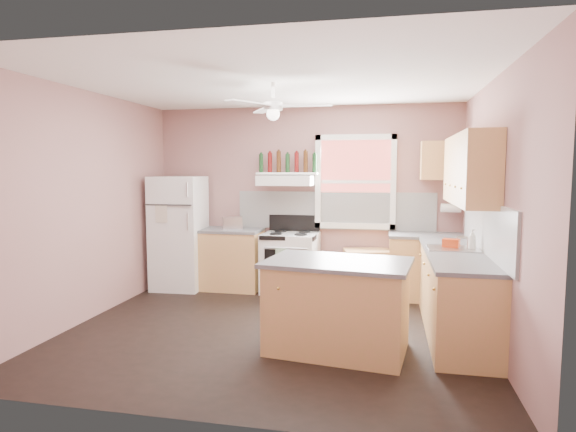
% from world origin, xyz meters
% --- Properties ---
extents(floor, '(4.50, 4.50, 0.00)m').
position_xyz_m(floor, '(0.00, 0.00, 0.00)').
color(floor, black).
rests_on(floor, ground).
extents(ceiling, '(4.50, 4.50, 0.00)m').
position_xyz_m(ceiling, '(0.00, 0.00, 2.70)').
color(ceiling, white).
rests_on(ceiling, ground).
extents(wall_back, '(4.50, 0.05, 2.70)m').
position_xyz_m(wall_back, '(0.00, 2.02, 1.35)').
color(wall_back, '#8E645F').
rests_on(wall_back, ground).
extents(wall_right, '(0.05, 4.00, 2.70)m').
position_xyz_m(wall_right, '(2.27, 0.00, 1.35)').
color(wall_right, '#8E645F').
rests_on(wall_right, ground).
extents(wall_left, '(0.05, 4.00, 2.70)m').
position_xyz_m(wall_left, '(-2.27, 0.00, 1.35)').
color(wall_left, '#8E645F').
rests_on(wall_left, ground).
extents(backsplash_back, '(2.90, 0.03, 0.55)m').
position_xyz_m(backsplash_back, '(0.45, 1.99, 1.18)').
color(backsplash_back, white).
rests_on(backsplash_back, wall_back).
extents(backsplash_right, '(0.03, 2.60, 0.55)m').
position_xyz_m(backsplash_right, '(2.23, 0.30, 1.18)').
color(backsplash_right, white).
rests_on(backsplash_right, wall_right).
extents(window_view, '(1.00, 0.02, 1.20)m').
position_xyz_m(window_view, '(0.75, 1.98, 1.60)').
color(window_view, maroon).
rests_on(window_view, wall_back).
extents(window_frame, '(1.16, 0.07, 1.36)m').
position_xyz_m(window_frame, '(0.75, 1.96, 1.60)').
color(window_frame, white).
rests_on(window_frame, wall_back).
extents(refrigerator, '(0.74, 0.72, 1.68)m').
position_xyz_m(refrigerator, '(-1.82, 1.58, 0.84)').
color(refrigerator, white).
rests_on(refrigerator, floor).
extents(base_cabinet_left, '(0.90, 0.60, 0.86)m').
position_xyz_m(base_cabinet_left, '(-1.06, 1.70, 0.43)').
color(base_cabinet_left, tan).
rests_on(base_cabinet_left, floor).
extents(counter_left, '(0.92, 0.62, 0.04)m').
position_xyz_m(counter_left, '(-1.06, 1.70, 0.88)').
color(counter_left, '#515154').
rests_on(counter_left, base_cabinet_left).
extents(toaster, '(0.32, 0.26, 0.18)m').
position_xyz_m(toaster, '(-1.03, 1.69, 0.99)').
color(toaster, silver).
rests_on(toaster, counter_left).
extents(stove, '(0.80, 0.68, 0.86)m').
position_xyz_m(stove, '(-0.15, 1.68, 0.43)').
color(stove, white).
rests_on(stove, floor).
extents(range_hood, '(0.78, 0.50, 0.14)m').
position_xyz_m(range_hood, '(-0.23, 1.75, 1.62)').
color(range_hood, white).
rests_on(range_hood, wall_back).
extents(bottle_shelf, '(0.90, 0.26, 0.03)m').
position_xyz_m(bottle_shelf, '(-0.23, 1.87, 1.72)').
color(bottle_shelf, white).
rests_on(bottle_shelf, range_hood).
extents(cart, '(0.72, 0.56, 0.65)m').
position_xyz_m(cart, '(0.95, 1.75, 0.32)').
color(cart, tan).
rests_on(cart, floor).
extents(base_cabinet_corner, '(1.00, 0.60, 0.86)m').
position_xyz_m(base_cabinet_corner, '(1.75, 1.70, 0.43)').
color(base_cabinet_corner, tan).
rests_on(base_cabinet_corner, floor).
extents(base_cabinet_right, '(0.60, 2.20, 0.86)m').
position_xyz_m(base_cabinet_right, '(1.95, 0.30, 0.43)').
color(base_cabinet_right, tan).
rests_on(base_cabinet_right, floor).
extents(counter_corner, '(1.02, 0.62, 0.04)m').
position_xyz_m(counter_corner, '(1.75, 1.70, 0.88)').
color(counter_corner, '#515154').
rests_on(counter_corner, base_cabinet_corner).
extents(counter_right, '(0.62, 2.22, 0.04)m').
position_xyz_m(counter_right, '(1.94, 0.30, 0.88)').
color(counter_right, '#515154').
rests_on(counter_right, base_cabinet_right).
extents(sink, '(0.55, 0.45, 0.03)m').
position_xyz_m(sink, '(1.94, 0.50, 0.90)').
color(sink, silver).
rests_on(sink, counter_right).
extents(faucet, '(0.03, 0.03, 0.14)m').
position_xyz_m(faucet, '(2.10, 0.50, 0.97)').
color(faucet, silver).
rests_on(faucet, sink).
extents(upper_cabinet_right, '(0.33, 1.80, 0.76)m').
position_xyz_m(upper_cabinet_right, '(2.08, 0.50, 1.78)').
color(upper_cabinet_right, tan).
rests_on(upper_cabinet_right, wall_right).
extents(upper_cabinet_corner, '(0.60, 0.33, 0.52)m').
position_xyz_m(upper_cabinet_corner, '(1.95, 1.83, 1.90)').
color(upper_cabinet_corner, tan).
rests_on(upper_cabinet_corner, wall_back).
extents(paper_towel, '(0.26, 0.12, 0.12)m').
position_xyz_m(paper_towel, '(2.07, 1.86, 1.25)').
color(paper_towel, white).
rests_on(paper_towel, wall_back).
extents(island, '(1.40, 0.99, 0.86)m').
position_xyz_m(island, '(0.75, -0.45, 0.43)').
color(island, tan).
rests_on(island, floor).
extents(island_top, '(1.48, 1.07, 0.04)m').
position_xyz_m(island_top, '(0.75, -0.45, 0.88)').
color(island_top, '#515154').
rests_on(island_top, island).
extents(ceiling_fan_hub, '(0.20, 0.20, 0.08)m').
position_xyz_m(ceiling_fan_hub, '(0.00, 0.00, 2.45)').
color(ceiling_fan_hub, white).
rests_on(ceiling_fan_hub, ceiling).
extents(soap_bottle, '(0.11, 0.11, 0.23)m').
position_xyz_m(soap_bottle, '(2.13, 0.46, 1.01)').
color(soap_bottle, silver).
rests_on(soap_bottle, counter_right).
extents(red_caddy, '(0.21, 0.17, 0.10)m').
position_xyz_m(red_caddy, '(1.92, 0.57, 0.95)').
color(red_caddy, '#BC3410').
rests_on(red_caddy, counter_right).
extents(wine_bottles, '(0.86, 0.06, 0.31)m').
position_xyz_m(wine_bottles, '(-0.23, 1.87, 1.88)').
color(wine_bottles, '#143819').
rests_on(wine_bottles, bottle_shelf).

